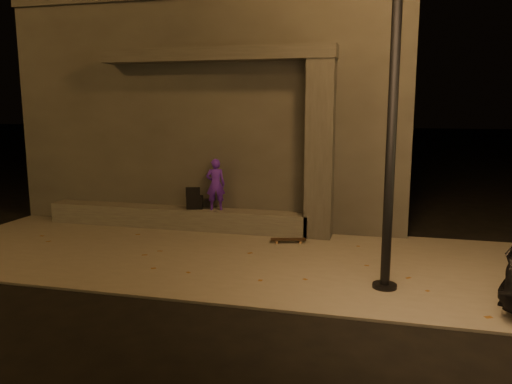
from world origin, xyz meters
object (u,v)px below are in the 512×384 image
(backpack, at_px, (195,201))
(street_lamp_0, at_px, (397,24))
(skateboarder, at_px, (216,184))
(column, at_px, (320,150))
(skateboard, at_px, (288,240))

(backpack, relative_size, street_lamp_0, 0.07)
(skateboarder, bearing_deg, column, 163.49)
(column, bearing_deg, skateboard, -128.26)
(skateboarder, distance_m, backpack, 0.63)
(skateboard, height_order, street_lamp_0, street_lamp_0)
(skateboard, relative_size, street_lamp_0, 0.11)
(column, relative_size, backpack, 7.27)
(column, bearing_deg, backpack, 180.00)
(street_lamp_0, bearing_deg, skateboard, 131.42)
(column, distance_m, street_lamp_0, 3.65)
(column, distance_m, skateboarder, 2.38)
(column, height_order, street_lamp_0, street_lamp_0)
(street_lamp_0, bearing_deg, skateboarder, 142.50)
(skateboard, bearing_deg, backpack, 148.37)
(skateboarder, bearing_deg, street_lamp_0, 125.99)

